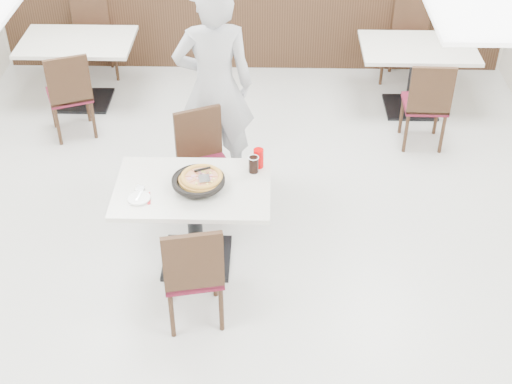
{
  "coord_description": "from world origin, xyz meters",
  "views": [
    {
      "loc": [
        0.22,
        -4.42,
        4.0
      ],
      "look_at": [
        0.13,
        -0.3,
        0.92
      ],
      "focal_mm": 50.0,
      "sensor_mm": 36.0,
      "label": 1
    }
  ],
  "objects_px": {
    "side_plate": "(139,198)",
    "bg_chair_right_near": "(425,102)",
    "chair_far": "(207,167)",
    "red_cup": "(259,158)",
    "bg_chair_left_near": "(69,92)",
    "bg_chair_right_far": "(404,44)",
    "chair_near": "(192,269)",
    "diner_person": "(214,88)",
    "cola_glass": "(253,165)",
    "bg_table_right": "(414,78)",
    "main_table": "(195,224)",
    "pizza_pan": "(199,184)",
    "bg_chair_left_far": "(95,39)",
    "pizza": "(202,179)",
    "bg_table_left": "(82,72)"
  },
  "relations": [
    {
      "from": "chair_far",
      "to": "bg_chair_left_far",
      "type": "distance_m",
      "value": 2.97
    },
    {
      "from": "chair_far",
      "to": "side_plate",
      "type": "relative_size",
      "value": 5.44
    },
    {
      "from": "pizza",
      "to": "bg_chair_right_near",
      "type": "height_order",
      "value": "bg_chair_right_near"
    },
    {
      "from": "pizza",
      "to": "bg_chair_left_far",
      "type": "distance_m",
      "value": 3.57
    },
    {
      "from": "bg_chair_left_near",
      "to": "bg_chair_right_far",
      "type": "height_order",
      "value": "same"
    },
    {
      "from": "main_table",
      "to": "bg_chair_right_near",
      "type": "relative_size",
      "value": 1.26
    },
    {
      "from": "chair_near",
      "to": "bg_chair_left_far",
      "type": "height_order",
      "value": "same"
    },
    {
      "from": "red_cup",
      "to": "chair_near",
      "type": "bearing_deg",
      "value": -116.84
    },
    {
      "from": "main_table",
      "to": "bg_chair_right_far",
      "type": "xyz_separation_m",
      "value": [
        2.12,
        3.18,
        0.1
      ]
    },
    {
      "from": "cola_glass",
      "to": "bg_chair_right_far",
      "type": "height_order",
      "value": "bg_chair_right_far"
    },
    {
      "from": "diner_person",
      "to": "pizza_pan",
      "type": "bearing_deg",
      "value": 79.31
    },
    {
      "from": "bg_chair_left_far",
      "to": "pizza",
      "type": "bearing_deg",
      "value": 94.36
    },
    {
      "from": "bg_chair_right_far",
      "to": "bg_table_left",
      "type": "bearing_deg",
      "value": 33.77
    },
    {
      "from": "red_cup",
      "to": "bg_table_right",
      "type": "distance_m",
      "value": 2.82
    },
    {
      "from": "cola_glass",
      "to": "diner_person",
      "type": "xyz_separation_m",
      "value": [
        -0.37,
        0.97,
        0.16
      ]
    },
    {
      "from": "chair_near",
      "to": "pizza_pan",
      "type": "distance_m",
      "value": 0.69
    },
    {
      "from": "red_cup",
      "to": "bg_table_right",
      "type": "height_order",
      "value": "red_cup"
    },
    {
      "from": "chair_near",
      "to": "red_cup",
      "type": "relative_size",
      "value": 5.94
    },
    {
      "from": "pizza_pan",
      "to": "side_plate",
      "type": "distance_m",
      "value": 0.46
    },
    {
      "from": "chair_far",
      "to": "red_cup",
      "type": "xyz_separation_m",
      "value": [
        0.46,
        -0.37,
        0.35
      ]
    },
    {
      "from": "bg_table_left",
      "to": "bg_chair_right_near",
      "type": "xyz_separation_m",
      "value": [
        3.62,
        -0.76,
        0.1
      ]
    },
    {
      "from": "side_plate",
      "to": "bg_chair_right_near",
      "type": "xyz_separation_m",
      "value": [
        2.52,
        2.01,
        -0.28
      ]
    },
    {
      "from": "chair_far",
      "to": "red_cup",
      "type": "relative_size",
      "value": 5.94
    },
    {
      "from": "main_table",
      "to": "side_plate",
      "type": "distance_m",
      "value": 0.57
    },
    {
      "from": "chair_near",
      "to": "bg_table_left",
      "type": "xyz_separation_m",
      "value": [
        -1.53,
        3.23,
        -0.1
      ]
    },
    {
      "from": "red_cup",
      "to": "bg_chair_left_near",
      "type": "xyz_separation_m",
      "value": [
        -1.96,
        1.67,
        -0.35
      ]
    },
    {
      "from": "bg_chair_left_far",
      "to": "bg_table_right",
      "type": "xyz_separation_m",
      "value": [
        3.59,
        -0.69,
        -0.1
      ]
    },
    {
      "from": "pizza_pan",
      "to": "red_cup",
      "type": "distance_m",
      "value": 0.55
    },
    {
      "from": "main_table",
      "to": "pizza_pan",
      "type": "bearing_deg",
      "value": -18.89
    },
    {
      "from": "side_plate",
      "to": "cola_glass",
      "type": "distance_m",
      "value": 0.93
    },
    {
      "from": "chair_far",
      "to": "bg_table_right",
      "type": "xyz_separation_m",
      "value": [
        2.09,
        1.88,
        -0.1
      ]
    },
    {
      "from": "main_table",
      "to": "bg_chair_right_near",
      "type": "height_order",
      "value": "bg_chair_right_near"
    },
    {
      "from": "bg_table_right",
      "to": "bg_chair_right_near",
      "type": "xyz_separation_m",
      "value": [
        -0.01,
        -0.69,
        0.1
      ]
    },
    {
      "from": "diner_person",
      "to": "bg_chair_right_near",
      "type": "relative_size",
      "value": 2.04
    },
    {
      "from": "chair_far",
      "to": "bg_chair_right_near",
      "type": "relative_size",
      "value": 1.0
    },
    {
      "from": "side_plate",
      "to": "bg_table_left",
      "type": "height_order",
      "value": "side_plate"
    },
    {
      "from": "pizza",
      "to": "chair_far",
      "type": "bearing_deg",
      "value": 92.41
    },
    {
      "from": "bg_chair_left_near",
      "to": "side_plate",
      "type": "bearing_deg",
      "value": -85.38
    },
    {
      "from": "cola_glass",
      "to": "bg_chair_left_near",
      "type": "distance_m",
      "value": 2.62
    },
    {
      "from": "chair_near",
      "to": "diner_person",
      "type": "bearing_deg",
      "value": 76.97
    },
    {
      "from": "bg_table_right",
      "to": "bg_chair_right_near",
      "type": "distance_m",
      "value": 0.7
    },
    {
      "from": "cola_glass",
      "to": "bg_table_right",
      "type": "xyz_separation_m",
      "value": [
        1.68,
        2.32,
        -0.44
      ]
    },
    {
      "from": "diner_person",
      "to": "bg_chair_left_near",
      "type": "height_order",
      "value": "diner_person"
    },
    {
      "from": "main_table",
      "to": "bg_chair_left_near",
      "type": "relative_size",
      "value": 1.26
    },
    {
      "from": "bg_chair_right_near",
      "to": "bg_chair_left_near",
      "type": "bearing_deg",
      "value": 179.52
    },
    {
      "from": "pizza",
      "to": "bg_chair_right_near",
      "type": "relative_size",
      "value": 0.37
    },
    {
      "from": "bg_chair_left_far",
      "to": "bg_chair_right_far",
      "type": "height_order",
      "value": "same"
    },
    {
      "from": "side_plate",
      "to": "bg_chair_left_far",
      "type": "xyz_separation_m",
      "value": [
        -1.07,
        3.4,
        -0.28
      ]
    },
    {
      "from": "pizza",
      "to": "bg_chair_left_far",
      "type": "xyz_separation_m",
      "value": [
        -1.52,
        3.21,
        -0.34
      ]
    },
    {
      "from": "cola_glass",
      "to": "diner_person",
      "type": "distance_m",
      "value": 1.05
    }
  ]
}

